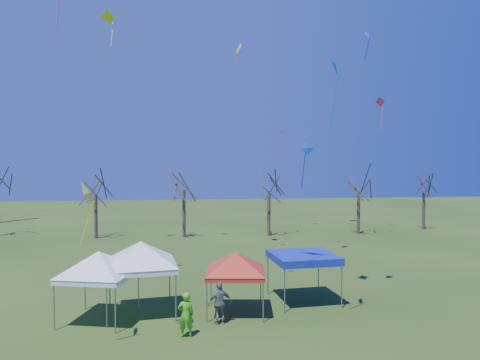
# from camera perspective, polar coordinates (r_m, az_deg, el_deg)

# --- Properties ---
(ground) EXTENTS (140.00, 140.00, 0.00)m
(ground) POSITION_cam_1_polar(r_m,az_deg,el_deg) (19.15, -0.03, -19.59)
(ground) COLOR #274215
(ground) RESTS_ON ground
(tree_1) EXTENTS (3.42, 3.42, 7.54)m
(tree_1) POSITION_cam_1_polar(r_m,az_deg,el_deg) (43.17, -18.72, 0.23)
(tree_1) COLOR #3D2D21
(tree_1) RESTS_ON ground
(tree_2) EXTENTS (3.71, 3.71, 8.18)m
(tree_2) POSITION_cam_1_polar(r_m,az_deg,el_deg) (42.04, -7.51, 0.95)
(tree_2) COLOR #3D2D21
(tree_2) RESTS_ON ground
(tree_3) EXTENTS (3.59, 3.59, 7.91)m
(tree_3) POSITION_cam_1_polar(r_m,az_deg,el_deg) (42.53, 3.89, 0.69)
(tree_3) COLOR #3D2D21
(tree_3) RESTS_ON ground
(tree_4) EXTENTS (3.58, 3.58, 7.89)m
(tree_4) POSITION_cam_1_polar(r_m,az_deg,el_deg) (45.25, 15.56, 0.68)
(tree_4) COLOR #3D2D21
(tree_4) RESTS_ON ground
(tree_5) EXTENTS (3.39, 3.39, 7.46)m
(tree_5) POSITION_cam_1_polar(r_m,az_deg,el_deg) (50.88, 23.35, 0.36)
(tree_5) COLOR #3D2D21
(tree_5) RESTS_ON ground
(tent_white_west) EXTENTS (4.00, 4.00, 3.64)m
(tent_white_west) POSITION_cam_1_polar(r_m,az_deg,el_deg) (20.61, -18.36, -9.60)
(tent_white_west) COLOR gray
(tent_white_west) RESTS_ON ground
(tent_white_mid) EXTENTS (4.47, 4.47, 3.98)m
(tent_white_mid) POSITION_cam_1_polar(r_m,az_deg,el_deg) (20.99, -13.10, -8.58)
(tent_white_mid) COLOR gray
(tent_white_mid) RESTS_ON ground
(tent_red) EXTENTS (3.78, 3.78, 3.36)m
(tent_red) POSITION_cam_1_polar(r_m,az_deg,el_deg) (20.58, -0.61, -10.14)
(tent_red) COLOR gray
(tent_red) RESTS_ON ground
(tent_blue) EXTENTS (3.39, 3.39, 2.47)m
(tent_blue) POSITION_cam_1_polar(r_m,az_deg,el_deg) (22.65, 8.40, -10.18)
(tent_blue) COLOR gray
(tent_blue) RESTS_ON ground
(person_green) EXTENTS (0.70, 0.49, 1.83)m
(person_green) POSITION_cam_1_polar(r_m,az_deg,el_deg) (18.50, -7.22, -17.36)
(person_green) COLOR #47BD1E
(person_green) RESTS_ON ground
(person_grey) EXTENTS (1.19, 0.77, 1.88)m
(person_grey) POSITION_cam_1_polar(r_m,az_deg,el_deg) (19.72, -2.72, -16.04)
(person_grey) COLOR slate
(person_grey) RESTS_ON ground
(kite_17) EXTENTS (1.03, 0.59, 3.07)m
(kite_17) POSITION_cam_1_polar(r_m,az_deg,el_deg) (28.40, 8.96, 4.10)
(kite_17) COLOR blue
(kite_17) RESTS_ON ground
(kite_11) EXTENTS (0.80, 1.22, 2.48)m
(kite_11) POSITION_cam_1_polar(r_m,az_deg,el_deg) (35.78, -0.27, 17.07)
(kite_11) COLOR gold
(kite_11) RESTS_ON ground
(kite_25) EXTENTS (0.85, 0.76, 1.57)m
(kite_25) POSITION_cam_1_polar(r_m,az_deg,el_deg) (23.91, 16.80, 17.90)
(kite_25) COLOR blue
(kite_25) RESTS_ON ground
(kite_12) EXTENTS (0.97, 1.07, 3.15)m
(kite_12) POSITION_cam_1_polar(r_m,az_deg,el_deg) (43.96, 18.22, 9.81)
(kite_12) COLOR #E33269
(kite_12) RESTS_ON ground
(kite_22) EXTENTS (0.92, 1.01, 2.75)m
(kite_22) POSITION_cam_1_polar(r_m,az_deg,el_deg) (42.06, 5.49, 6.45)
(kite_22) COLOR #CE2D59
(kite_22) RESTS_ON ground
(kite_1) EXTENTS (0.54, 1.06, 2.38)m
(kite_1) POSITION_cam_1_polar(r_m,az_deg,el_deg) (16.84, -19.58, -1.78)
(kite_1) COLOR #E0F319
(kite_1) RESTS_ON ground
(kite_5) EXTENTS (0.91, 1.20, 3.66)m
(kite_5) POSITION_cam_1_polar(r_m,az_deg,el_deg) (18.91, 12.49, 14.64)
(kite_5) COLOR blue
(kite_5) RESTS_ON ground
(kite_2) EXTENTS (1.39, 1.05, 3.10)m
(kite_2) POSITION_cam_1_polar(r_m,az_deg,el_deg) (39.66, -17.17, 20.04)
(kite_2) COLOR yellow
(kite_2) RESTS_ON ground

